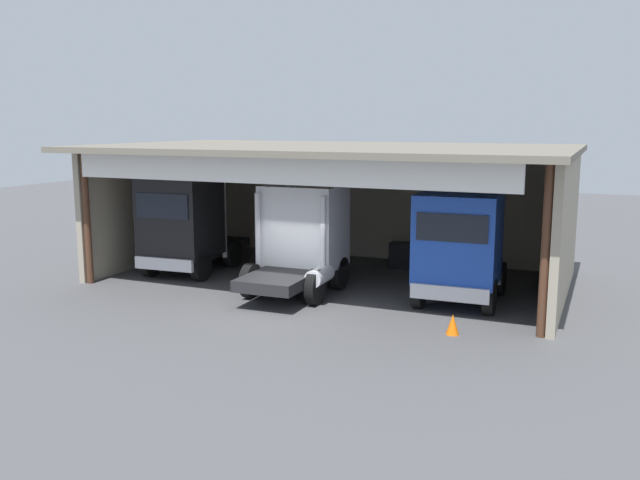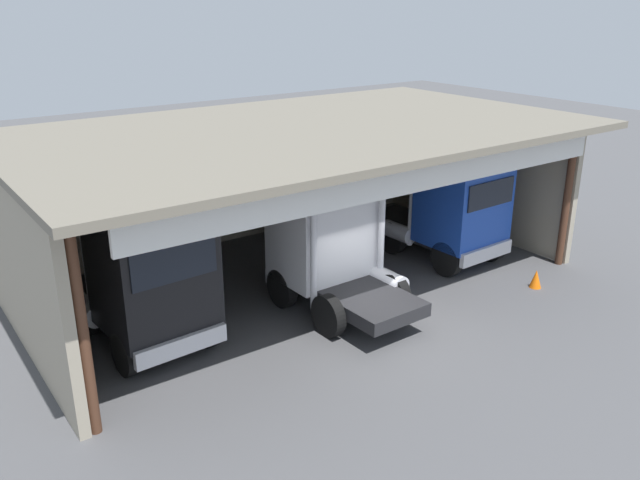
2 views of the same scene
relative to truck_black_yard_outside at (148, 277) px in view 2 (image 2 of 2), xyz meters
name	(u,v)px [view 2 (image 2 of 2)]	position (x,y,z in m)	size (l,w,h in m)	color
ground_plane	(386,330)	(5.36, -2.72, -1.92)	(80.00, 80.00, 0.00)	#4C4C4F
workshop_shed	(282,165)	(5.36, 2.27, 1.55)	(16.42, 9.91, 4.85)	#9E937F
truck_black_yard_outside	(148,277)	(0.00, 0.00, 0.00)	(2.80, 5.26, 3.70)	black
truck_white_center_right_bay	(330,244)	(5.06, -0.57, -0.07)	(2.79, 4.52, 3.57)	white
truck_blue_center_bay	(453,209)	(10.29, -0.26, -0.10)	(2.69, 5.15, 3.53)	#1E47B7
oil_drum	(188,252)	(3.06, 4.55, -1.49)	(0.58, 0.58, 0.86)	#197233
tool_cart	(294,228)	(7.11, 4.34, -1.42)	(0.90, 0.60, 1.00)	black
traffic_cone	(536,279)	(10.82, -3.31, -1.64)	(0.36, 0.36, 0.56)	orange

